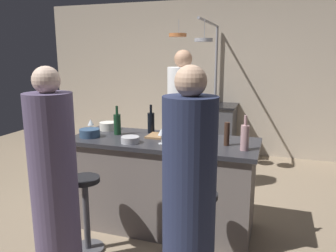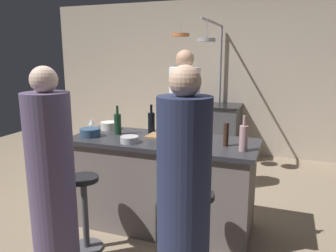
# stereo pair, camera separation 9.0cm
# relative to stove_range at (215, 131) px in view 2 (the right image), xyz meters

# --- Properties ---
(ground_plane) EXTENTS (9.00, 9.00, 0.00)m
(ground_plane) POSITION_rel_stove_range_xyz_m (0.00, -2.45, -0.45)
(ground_plane) COLOR gray
(back_wall) EXTENTS (6.40, 0.16, 2.60)m
(back_wall) POSITION_rel_stove_range_xyz_m (0.00, 0.40, 0.85)
(back_wall) COLOR #BCAD99
(back_wall) RESTS_ON ground_plane
(kitchen_island) EXTENTS (1.80, 0.72, 0.90)m
(kitchen_island) POSITION_rel_stove_range_xyz_m (0.00, -2.45, 0.01)
(kitchen_island) COLOR slate
(kitchen_island) RESTS_ON ground_plane
(stove_range) EXTENTS (0.80, 0.64, 0.89)m
(stove_range) POSITION_rel_stove_range_xyz_m (0.00, 0.00, 0.00)
(stove_range) COLOR #47474C
(stove_range) RESTS_ON ground_plane
(chef) EXTENTS (0.37, 0.37, 1.75)m
(chef) POSITION_rel_stove_range_xyz_m (-0.06, -1.56, 0.37)
(chef) COLOR white
(chef) RESTS_ON ground_plane
(bar_stool_right) EXTENTS (0.28, 0.28, 0.68)m
(bar_stool_right) POSITION_rel_stove_range_xyz_m (0.52, -3.07, -0.07)
(bar_stool_right) COLOR #4C4C51
(bar_stool_right) RESTS_ON ground_plane
(guest_right) EXTENTS (0.35, 0.35, 1.64)m
(guest_right) POSITION_rel_stove_range_xyz_m (0.52, -3.42, 0.31)
(guest_right) COLOR #262D4C
(guest_right) RESTS_ON ground_plane
(bar_stool_left) EXTENTS (0.28, 0.28, 0.68)m
(bar_stool_left) POSITION_rel_stove_range_xyz_m (-0.49, -3.07, -0.07)
(bar_stool_left) COLOR #4C4C51
(bar_stool_left) RESTS_ON ground_plane
(guest_left) EXTENTS (0.34, 0.34, 1.62)m
(guest_left) POSITION_rel_stove_range_xyz_m (-0.51, -3.43, 0.30)
(guest_left) COLOR #594C6B
(guest_left) RESTS_ON ground_plane
(overhead_pot_rack) EXTENTS (0.59, 1.39, 2.17)m
(overhead_pot_rack) POSITION_rel_stove_range_xyz_m (-0.06, -0.43, 1.19)
(overhead_pot_rack) COLOR gray
(overhead_pot_rack) RESTS_ON ground_plane
(potted_plant) EXTENTS (0.36, 0.36, 0.52)m
(potted_plant) POSITION_rel_stove_range_xyz_m (-1.89, -1.60, -0.15)
(potted_plant) COLOR brown
(potted_plant) RESTS_ON ground_plane
(cutting_board) EXTENTS (0.32, 0.22, 0.02)m
(cutting_board) POSITION_rel_stove_range_xyz_m (-0.02, -2.37, 0.46)
(cutting_board) COLOR #997047
(cutting_board) RESTS_ON kitchen_island
(pepper_mill) EXTENTS (0.05, 0.05, 0.21)m
(pepper_mill) POSITION_rel_stove_range_xyz_m (0.61, -2.47, 0.56)
(pepper_mill) COLOR #382319
(pepper_mill) RESTS_ON kitchen_island
(wine_bottle_dark) EXTENTS (0.07, 0.07, 0.30)m
(wine_bottle_dark) POSITION_rel_stove_range_xyz_m (-0.21, -2.23, 0.57)
(wine_bottle_dark) COLOR black
(wine_bottle_dark) RESTS_ON kitchen_island
(wine_bottle_green) EXTENTS (0.07, 0.07, 0.29)m
(wine_bottle_green) POSITION_rel_stove_range_xyz_m (-0.51, -2.41, 0.56)
(wine_bottle_green) COLOR #193D23
(wine_bottle_green) RESTS_ON kitchen_island
(wine_bottle_amber) EXTENTS (0.07, 0.07, 0.30)m
(wine_bottle_amber) POSITION_rel_stove_range_xyz_m (0.28, -2.59, 0.57)
(wine_bottle_amber) COLOR brown
(wine_bottle_amber) RESTS_ON kitchen_island
(wine_bottle_rose) EXTENTS (0.07, 0.07, 0.30)m
(wine_bottle_rose) POSITION_rel_stove_range_xyz_m (0.78, -2.58, 0.57)
(wine_bottle_rose) COLOR #B78C8E
(wine_bottle_rose) RESTS_ON kitchen_island
(wine_glass_near_right_guest) EXTENTS (0.07, 0.07, 0.15)m
(wine_glass_near_right_guest) POSITION_rel_stove_range_xyz_m (-0.80, -2.43, 0.56)
(wine_glass_near_right_guest) COLOR silver
(wine_glass_near_right_guest) RESTS_ON kitchen_island
(wine_glass_by_chef) EXTENTS (0.07, 0.07, 0.15)m
(wine_glass_by_chef) POSITION_rel_stove_range_xyz_m (0.36, -2.53, 0.56)
(wine_glass_by_chef) COLOR silver
(wine_glass_by_chef) RESTS_ON kitchen_island
(wine_glass_near_left_guest) EXTENTS (0.07, 0.07, 0.15)m
(wine_glass_near_left_guest) POSITION_rel_stove_range_xyz_m (0.04, -2.61, 0.56)
(wine_glass_near_left_guest) COLOR silver
(wine_glass_near_left_guest) RESTS_ON kitchen_island
(mixing_bowl_blue) EXTENTS (0.20, 0.20, 0.08)m
(mixing_bowl_blue) POSITION_rel_stove_range_xyz_m (-0.72, -2.59, 0.49)
(mixing_bowl_blue) COLOR #334C6B
(mixing_bowl_blue) RESTS_ON kitchen_island
(mixing_bowl_steel) EXTENTS (0.17, 0.17, 0.06)m
(mixing_bowl_steel) POSITION_rel_stove_range_xyz_m (-0.24, -2.67, 0.48)
(mixing_bowl_steel) COLOR #B7B7BC
(mixing_bowl_steel) RESTS_ON kitchen_island
(mixing_bowl_ceramic) EXTENTS (0.18, 0.18, 0.08)m
(mixing_bowl_ceramic) POSITION_rel_stove_range_xyz_m (-0.69, -2.25, 0.50)
(mixing_bowl_ceramic) COLOR silver
(mixing_bowl_ceramic) RESTS_ON kitchen_island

